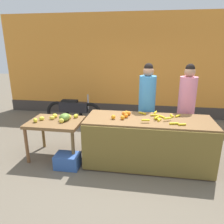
% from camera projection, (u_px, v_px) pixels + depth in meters
% --- Properties ---
extents(ground_plane, '(24.00, 24.00, 0.00)m').
position_uv_depth(ground_plane, '(123.00, 161.00, 4.15)').
color(ground_plane, '#665B4C').
extents(market_wall_back, '(8.33, 0.23, 3.08)m').
position_uv_depth(market_wall_back, '(134.00, 68.00, 6.50)').
color(market_wall_back, orange).
rests_on(market_wall_back, ground).
extents(fruit_stall_counter, '(2.27, 0.86, 0.89)m').
position_uv_depth(fruit_stall_counter, '(148.00, 142.00, 3.94)').
color(fruit_stall_counter, brown).
rests_on(fruit_stall_counter, ground).
extents(side_table_wooden, '(1.01, 0.77, 0.75)m').
position_uv_depth(side_table_wooden, '(56.00, 126.00, 4.16)').
color(side_table_wooden, brown).
rests_on(side_table_wooden, ground).
extents(banana_bunch_pile, '(0.80, 0.61, 0.07)m').
position_uv_depth(banana_bunch_pile, '(162.00, 118.00, 3.80)').
color(banana_bunch_pile, gold).
rests_on(banana_bunch_pile, fruit_stall_counter).
extents(orange_pile, '(0.33, 0.35, 0.09)m').
position_uv_depth(orange_pile, '(124.00, 115.00, 3.92)').
color(orange_pile, orange).
rests_on(orange_pile, fruit_stall_counter).
extents(mango_papaya_pile, '(0.79, 0.50, 0.14)m').
position_uv_depth(mango_papaya_pile, '(62.00, 117.00, 4.15)').
color(mango_papaya_pile, yellow).
rests_on(mango_papaya_pile, side_table_wooden).
extents(vendor_woman_blue_shirt, '(0.34, 0.34, 1.82)m').
position_uv_depth(vendor_woman_blue_shirt, '(147.00, 107.00, 4.45)').
color(vendor_woman_blue_shirt, '#33333D').
rests_on(vendor_woman_blue_shirt, ground).
extents(vendor_woman_pink_shirt, '(0.34, 0.34, 1.82)m').
position_uv_depth(vendor_woman_pink_shirt, '(186.00, 108.00, 4.36)').
color(vendor_woman_pink_shirt, '#33333D').
rests_on(vendor_woman_pink_shirt, ground).
extents(parked_motorcycle, '(1.60, 0.18, 0.88)m').
position_uv_depth(parked_motorcycle, '(74.00, 110.00, 6.00)').
color(parked_motorcycle, black).
rests_on(parked_motorcycle, ground).
extents(produce_crate, '(0.44, 0.32, 0.26)m').
position_uv_depth(produce_crate, '(68.00, 161.00, 3.91)').
color(produce_crate, '#3359A5').
rests_on(produce_crate, ground).
extents(produce_sack, '(0.39, 0.33, 0.56)m').
position_uv_depth(produce_sack, '(102.00, 131.00, 4.89)').
color(produce_sack, tan).
rests_on(produce_sack, ground).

